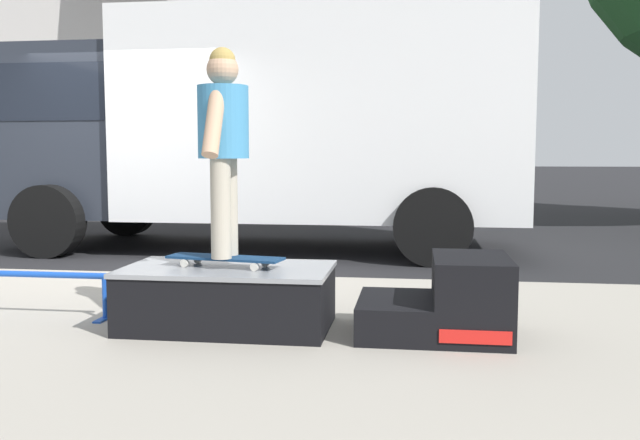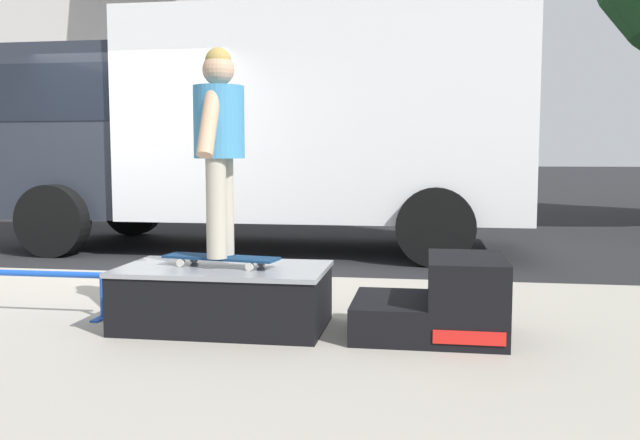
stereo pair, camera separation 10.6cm
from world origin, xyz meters
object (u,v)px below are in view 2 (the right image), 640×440
Objects in this scene: grind_rail at (24,282)px; skateboard at (221,258)px; box_truck at (257,122)px; kicker_ramp at (442,303)px; skate_box at (224,295)px; skater_kid at (219,135)px.

grind_rail is 1.52m from skateboard.
box_truck is at bearing 101.24° from skateboard.
box_truck is at bearing 117.00° from kicker_ramp.
skate_box is 1.52m from grind_rail.
grind_rail is (-2.94, 0.11, 0.03)m from kicker_ramp.
skater_kid is (-0.00, 0.00, 0.81)m from skateboard.
skater_kid reaches higher than skate_box.
skate_box is at bearing -4.27° from grind_rail.
grind_rail is 4.77m from box_truck.
grind_rail is at bearing -97.16° from box_truck.
kicker_ramp is 2.94m from grind_rail.
box_truck reaches higher than skateboard.
skate_box is 1.01× the size of skater_kid.
kicker_ramp is 0.70× the size of grind_rail.
kicker_ramp reaches higher than skateboard.
grind_rail is at bearing 177.80° from kicker_ramp.
skateboard is (1.50, -0.12, 0.22)m from grind_rail.
kicker_ramp is at bearing 0.10° from skateboard.
skater_kid is (-0.02, -0.00, 1.06)m from skate_box.
skater_kid is at bearing -4.43° from grind_rail.
grind_rail is 0.99× the size of skater_kid.
kicker_ramp is at bearing -63.00° from box_truck.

